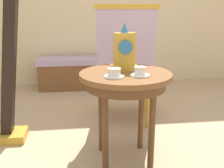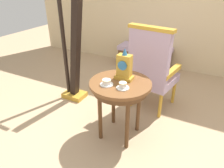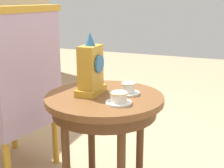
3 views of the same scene
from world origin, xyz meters
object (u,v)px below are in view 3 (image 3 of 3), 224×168
(side_table, at_px, (104,111))
(armchair, at_px, (17,91))
(teacup_right, at_px, (128,89))
(mantel_clock, at_px, (91,70))
(teacup_left, at_px, (119,98))

(side_table, height_order, armchair, armchair)
(teacup_right, height_order, armchair, armchair)
(side_table, xyz_separation_m, armchair, (0.12, 0.68, 0.00))
(teacup_right, bearing_deg, armchair, 86.64)
(side_table, height_order, mantel_clock, mantel_clock)
(teacup_left, xyz_separation_m, armchair, (0.22, 0.80, -0.11))
(teacup_right, relative_size, armchair, 0.11)
(teacup_left, bearing_deg, teacup_right, 3.26)
(teacup_left, height_order, teacup_right, teacup_right)
(mantel_clock, bearing_deg, armchair, 78.80)
(teacup_left, xyz_separation_m, mantel_clock, (0.10, 0.20, 0.11))
(teacup_right, relative_size, mantel_clock, 0.38)
(side_table, xyz_separation_m, mantel_clock, (0.00, 0.08, 0.22))
(teacup_left, distance_m, armchair, 0.84)
(armchair, bearing_deg, side_table, -100.21)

